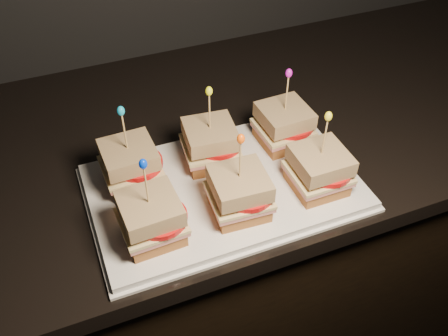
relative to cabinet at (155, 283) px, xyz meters
name	(u,v)px	position (x,y,z in m)	size (l,w,h in m)	color
cabinet	(155,283)	(0.00, 0.00, 0.00)	(2.50, 0.64, 0.84)	black
granite_slab	(133,155)	(0.00, 0.00, 0.44)	(2.54, 0.68, 0.04)	black
platter	(224,187)	(0.12, -0.18, 0.47)	(0.46, 0.28, 0.02)	white
platter_rim	(224,190)	(0.12, -0.18, 0.46)	(0.47, 0.29, 0.01)	white
sandwich_0_bread_bot	(132,176)	(-0.02, -0.11, 0.49)	(0.08, 0.08, 0.02)	brown
sandwich_0_ham	(131,169)	(-0.02, -0.11, 0.50)	(0.09, 0.09, 0.01)	#C96E6C
sandwich_0_cheese	(131,166)	(-0.02, -0.11, 0.51)	(0.10, 0.09, 0.01)	beige
sandwich_0_tomato	(138,163)	(-0.01, -0.12, 0.52)	(0.08, 0.08, 0.01)	red
sandwich_0_bread_top	(129,154)	(-0.02, -0.11, 0.54)	(0.09, 0.09, 0.03)	#4F3012
sandwich_0_pick	(125,134)	(-0.02, -0.11, 0.58)	(0.00, 0.00, 0.09)	tan
sandwich_0_frill	(121,111)	(-0.02, -0.11, 0.63)	(0.01, 0.01, 0.02)	#0F93B9
sandwich_1_bread_bot	(211,155)	(0.12, -0.11, 0.49)	(0.08, 0.08, 0.02)	brown
sandwich_1_ham	(210,149)	(0.12, -0.11, 0.50)	(0.09, 0.09, 0.01)	#C96E6C
sandwich_1_cheese	(210,146)	(0.12, -0.11, 0.51)	(0.10, 0.09, 0.01)	beige
sandwich_1_tomato	(218,143)	(0.13, -0.12, 0.52)	(0.08, 0.08, 0.01)	red
sandwich_1_bread_top	(210,134)	(0.12, -0.11, 0.54)	(0.09, 0.09, 0.03)	#4F3012
sandwich_1_pick	(210,113)	(0.12, -0.11, 0.58)	(0.00, 0.00, 0.09)	tan
sandwich_1_frill	(209,91)	(0.12, -0.11, 0.63)	(0.01, 0.01, 0.02)	yellow
sandwich_2_bread_bot	(282,137)	(0.27, -0.11, 0.49)	(0.08, 0.08, 0.02)	brown
sandwich_2_ham	(283,130)	(0.27, -0.11, 0.50)	(0.09, 0.09, 0.01)	#C96E6C
sandwich_2_cheese	(283,127)	(0.27, -0.11, 0.51)	(0.10, 0.09, 0.01)	beige
sandwich_2_tomato	(291,124)	(0.28, -0.12, 0.52)	(0.08, 0.08, 0.01)	red
sandwich_2_bread_top	(285,115)	(0.27, -0.11, 0.54)	(0.09, 0.09, 0.03)	#4F3012
sandwich_2_pick	(287,95)	(0.27, -0.11, 0.58)	(0.00, 0.00, 0.09)	tan
sandwich_2_frill	(289,73)	(0.27, -0.11, 0.63)	(0.01, 0.01, 0.02)	#CA14C2
sandwich_3_bread_bot	(153,230)	(-0.02, -0.24, 0.49)	(0.08, 0.08, 0.02)	brown
sandwich_3_ham	(152,223)	(-0.02, -0.24, 0.50)	(0.09, 0.09, 0.01)	#C96E6C
sandwich_3_cheese	(151,220)	(-0.02, -0.24, 0.51)	(0.10, 0.09, 0.01)	beige
sandwich_3_tomato	(160,218)	(-0.01, -0.25, 0.52)	(0.08, 0.08, 0.01)	red
sandwich_3_bread_top	(150,209)	(-0.02, -0.24, 0.54)	(0.09, 0.09, 0.03)	#4F3012
sandwich_3_pick	(147,187)	(-0.02, -0.24, 0.58)	(0.00, 0.00, 0.09)	tan
sandwich_3_frill	(143,164)	(-0.02, -0.24, 0.63)	(0.01, 0.01, 0.02)	#0430D5
sandwich_4_bread_bot	(239,205)	(0.12, -0.24, 0.49)	(0.08, 0.08, 0.02)	brown
sandwich_4_ham	(239,198)	(0.12, -0.24, 0.50)	(0.09, 0.09, 0.01)	#C96E6C
sandwich_4_cheese	(239,195)	(0.12, -0.24, 0.51)	(0.10, 0.09, 0.01)	beige
sandwich_4_tomato	(248,192)	(0.13, -0.25, 0.52)	(0.08, 0.08, 0.01)	red
sandwich_4_bread_top	(240,183)	(0.12, -0.24, 0.54)	(0.09, 0.09, 0.03)	#4F3012
sandwich_4_pick	(240,162)	(0.12, -0.24, 0.58)	(0.00, 0.00, 0.09)	tan
sandwich_4_frill	(241,139)	(0.12, -0.24, 0.63)	(0.01, 0.01, 0.02)	#FC5709
sandwich_5_bread_bot	(317,182)	(0.27, -0.24, 0.49)	(0.08, 0.08, 0.02)	brown
sandwich_5_ham	(318,175)	(0.27, -0.24, 0.50)	(0.09, 0.09, 0.01)	#C96E6C
sandwich_5_cheese	(319,172)	(0.27, -0.24, 0.51)	(0.10, 0.09, 0.01)	beige
sandwich_5_tomato	(327,169)	(0.28, -0.25, 0.52)	(0.08, 0.08, 0.01)	red
sandwich_5_bread_top	(321,160)	(0.27, -0.24, 0.54)	(0.09, 0.09, 0.03)	#4F3012
sandwich_5_pick	(324,139)	(0.27, -0.24, 0.58)	(0.00, 0.00, 0.09)	tan
sandwich_5_frill	(328,116)	(0.27, -0.24, 0.63)	(0.01, 0.01, 0.02)	yellow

